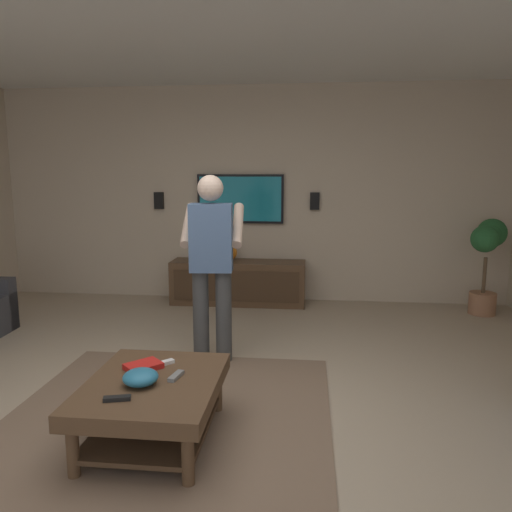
{
  "coord_description": "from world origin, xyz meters",
  "views": [
    {
      "loc": [
        -3.05,
        -0.76,
        1.65
      ],
      "look_at": [
        0.97,
        -0.33,
        0.97
      ],
      "focal_mm": 34.41,
      "sensor_mm": 36.0,
      "label": 1
    }
  ],
  "objects_px": {
    "coffee_table": "(153,396)",
    "potted_plant_tall": "(488,252)",
    "remote_white": "(163,363)",
    "wall_speaker_left": "(315,201)",
    "media_console": "(238,282)",
    "person_standing": "(212,258)",
    "book": "(143,366)",
    "wall_speaker_right": "(159,201)",
    "bowl": "(140,377)",
    "tv": "(240,199)",
    "vase_round": "(229,252)",
    "remote_grey": "(176,376)",
    "remote_black": "(117,398)"
  },
  "relations": [
    {
      "from": "coffee_table",
      "to": "remote_white",
      "type": "bearing_deg",
      "value": 1.47
    },
    {
      "from": "media_console",
      "to": "book",
      "type": "height_order",
      "value": "media_console"
    },
    {
      "from": "potted_plant_tall",
      "to": "vase_round",
      "type": "distance_m",
      "value": 3.1
    },
    {
      "from": "bowl",
      "to": "remote_white",
      "type": "relative_size",
      "value": 1.42
    },
    {
      "from": "remote_white",
      "to": "wall_speaker_left",
      "type": "xyz_separation_m",
      "value": [
        3.32,
        -1.01,
        0.89
      ]
    },
    {
      "from": "bowl",
      "to": "wall_speaker_right",
      "type": "height_order",
      "value": "wall_speaker_right"
    },
    {
      "from": "bowl",
      "to": "remote_grey",
      "type": "relative_size",
      "value": 1.42
    },
    {
      "from": "person_standing",
      "to": "remote_black",
      "type": "height_order",
      "value": "person_standing"
    },
    {
      "from": "wall_speaker_left",
      "to": "remote_white",
      "type": "bearing_deg",
      "value": 163.03
    },
    {
      "from": "bowl",
      "to": "coffee_table",
      "type": "bearing_deg",
      "value": -34.51
    },
    {
      "from": "media_console",
      "to": "potted_plant_tall",
      "type": "distance_m",
      "value": 3.01
    },
    {
      "from": "person_standing",
      "to": "book",
      "type": "distance_m",
      "value": 1.31
    },
    {
      "from": "remote_black",
      "to": "remote_white",
      "type": "bearing_deg",
      "value": 63.97
    },
    {
      "from": "potted_plant_tall",
      "to": "wall_speaker_right",
      "type": "distance_m",
      "value": 4.11
    },
    {
      "from": "vase_round",
      "to": "remote_black",
      "type": "bearing_deg",
      "value": 179.4
    },
    {
      "from": "remote_black",
      "to": "wall_speaker_left",
      "type": "distance_m",
      "value": 4.11
    },
    {
      "from": "vase_round",
      "to": "wall_speaker_left",
      "type": "distance_m",
      "value": 1.28
    },
    {
      "from": "coffee_table",
      "to": "remote_grey",
      "type": "relative_size",
      "value": 6.67
    },
    {
      "from": "person_standing",
      "to": "vase_round",
      "type": "relative_size",
      "value": 7.45
    },
    {
      "from": "person_standing",
      "to": "wall_speaker_left",
      "type": "height_order",
      "value": "person_standing"
    },
    {
      "from": "wall_speaker_left",
      "to": "tv",
      "type": "bearing_deg",
      "value": 90.79
    },
    {
      "from": "potted_plant_tall",
      "to": "remote_black",
      "type": "bearing_deg",
      "value": 137.6
    },
    {
      "from": "media_console",
      "to": "remote_white",
      "type": "xyz_separation_m",
      "value": [
        -3.07,
        0.06,
        0.14
      ]
    },
    {
      "from": "bowl",
      "to": "wall_speaker_right",
      "type": "bearing_deg",
      "value": 15.15
    },
    {
      "from": "tv",
      "to": "person_standing",
      "type": "height_order",
      "value": "same"
    },
    {
      "from": "book",
      "to": "wall_speaker_left",
      "type": "height_order",
      "value": "wall_speaker_left"
    },
    {
      "from": "potted_plant_tall",
      "to": "book",
      "type": "xyz_separation_m",
      "value": [
        -2.97,
        3.13,
        -0.33
      ]
    },
    {
      "from": "person_standing",
      "to": "book",
      "type": "height_order",
      "value": "person_standing"
    },
    {
      "from": "coffee_table",
      "to": "bowl",
      "type": "bearing_deg",
      "value": 145.49
    },
    {
      "from": "book",
      "to": "vase_round",
      "type": "bearing_deg",
      "value": 43.61
    },
    {
      "from": "potted_plant_tall",
      "to": "wall_speaker_left",
      "type": "bearing_deg",
      "value": 78.02
    },
    {
      "from": "remote_grey",
      "to": "wall_speaker_left",
      "type": "distance_m",
      "value": 3.73
    },
    {
      "from": "tv",
      "to": "wall_speaker_left",
      "type": "xyz_separation_m",
      "value": [
        0.01,
        -0.95,
        -0.02
      ]
    },
    {
      "from": "tv",
      "to": "potted_plant_tall",
      "type": "xyz_separation_m",
      "value": [
        -0.41,
        -2.96,
        -0.57
      ]
    },
    {
      "from": "remote_grey",
      "to": "wall_speaker_left",
      "type": "xyz_separation_m",
      "value": [
        3.52,
        -0.87,
        0.89
      ]
    },
    {
      "from": "wall_speaker_left",
      "to": "remote_black",
      "type": "bearing_deg",
      "value": 163.8
    },
    {
      "from": "remote_white",
      "to": "book",
      "type": "bearing_deg",
      "value": 169.97
    },
    {
      "from": "tv",
      "to": "potted_plant_tall",
      "type": "relative_size",
      "value": 0.99
    },
    {
      "from": "person_standing",
      "to": "remote_white",
      "type": "height_order",
      "value": "person_standing"
    },
    {
      "from": "book",
      "to": "wall_speaker_left",
      "type": "distance_m",
      "value": 3.69
    },
    {
      "from": "remote_white",
      "to": "remote_grey",
      "type": "xyz_separation_m",
      "value": [
        -0.19,
        -0.14,
        0.0
      ]
    },
    {
      "from": "media_console",
      "to": "remote_white",
      "type": "height_order",
      "value": "media_console"
    },
    {
      "from": "remote_black",
      "to": "media_console",
      "type": "bearing_deg",
      "value": 72.63
    },
    {
      "from": "person_standing",
      "to": "remote_grey",
      "type": "height_order",
      "value": "person_standing"
    },
    {
      "from": "media_console",
      "to": "remote_white",
      "type": "distance_m",
      "value": 3.07
    },
    {
      "from": "bowl",
      "to": "wall_speaker_right",
      "type": "relative_size",
      "value": 0.97
    },
    {
      "from": "remote_black",
      "to": "wall_speaker_right",
      "type": "relative_size",
      "value": 0.68
    },
    {
      "from": "person_standing",
      "to": "remote_grey",
      "type": "distance_m",
      "value": 1.4
    },
    {
      "from": "coffee_table",
      "to": "potted_plant_tall",
      "type": "relative_size",
      "value": 0.88
    },
    {
      "from": "remote_grey",
      "to": "person_standing",
      "type": "bearing_deg",
      "value": 12.16
    }
  ]
}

